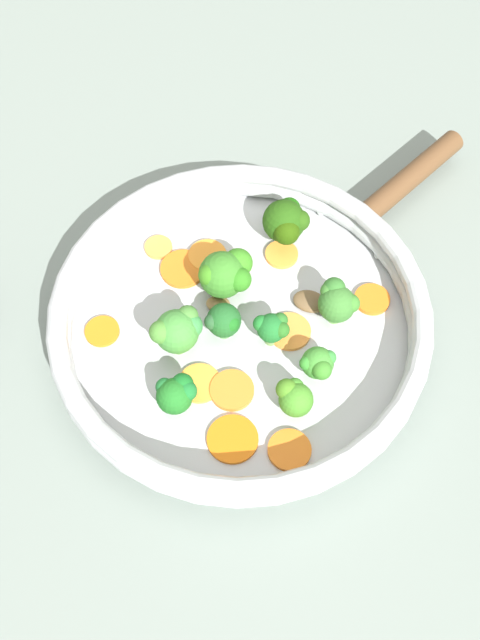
{
  "coord_description": "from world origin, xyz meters",
  "views": [
    {
      "loc": [
        -0.14,
        -0.35,
        0.65
      ],
      "look_at": [
        0.0,
        0.0,
        0.03
      ],
      "focal_mm": 42.0,
      "sensor_mm": 36.0,
      "label": 1
    }
  ],
  "objects_px": {
    "broccoli_floret_8": "(286,222)",
    "carrot_slice_2": "(158,247)",
    "carrot_slice_11": "(289,450)",
    "carrot_slice_1": "(282,255)",
    "carrot_slice_8": "(205,256)",
    "broccoli_floret_6": "(222,318)",
    "carrot_slice_9": "(290,331)",
    "broccoli_floret_0": "(177,329)",
    "broccoli_floret_1": "(337,301)",
    "broccoli_floret_3": "(176,393)",
    "broccoli_floret_5": "(228,273)",
    "broccoli_floret_7": "(294,396)",
    "skillet": "(240,331)",
    "carrot_slice_0": "(232,390)",
    "carrot_slice_5": "(233,439)",
    "carrot_slice_7": "(234,266)",
    "carrot_slice_10": "(102,331)",
    "carrot_slice_3": "(200,383)",
    "carrot_slice_4": "(183,269)",
    "mushroom_piece_0": "(218,304)",
    "broccoli_floret_4": "(272,328)",
    "carrot_slice_6": "(372,299)",
    "broccoli_floret_2": "(318,364)"
  },
  "relations": [
    {
      "from": "broccoli_floret_3",
      "to": "carrot_slice_3",
      "type": "bearing_deg",
      "value": 26.15
    },
    {
      "from": "broccoli_floret_0",
      "to": "broccoli_floret_1",
      "type": "bearing_deg",
      "value": -8.89
    },
    {
      "from": "carrot_slice_4",
      "to": "mushroom_piece_0",
      "type": "bearing_deg",
      "value": -72.22
    },
    {
      "from": "skillet",
      "to": "broccoli_floret_3",
      "type": "xyz_separation_m",
      "value": [
        -0.08,
        -0.06,
        0.03
      ]
    },
    {
      "from": "carrot_slice_2",
      "to": "carrot_slice_7",
      "type": "bearing_deg",
      "value": -38.61
    },
    {
      "from": "broccoli_floret_8",
      "to": "carrot_slice_6",
      "type": "bearing_deg",
      "value": -62.67
    },
    {
      "from": "broccoli_floret_1",
      "to": "broccoli_floret_3",
      "type": "bearing_deg",
      "value": -169.01
    },
    {
      "from": "carrot_slice_3",
      "to": "broccoli_floret_1",
      "type": "height_order",
      "value": "broccoli_floret_1"
    },
    {
      "from": "carrot_slice_7",
      "to": "carrot_slice_9",
      "type": "height_order",
      "value": "carrot_slice_7"
    },
    {
      "from": "skillet",
      "to": "broccoli_floret_8",
      "type": "distance_m",
      "value": 0.12
    },
    {
      "from": "carrot_slice_10",
      "to": "broccoli_floret_3",
      "type": "height_order",
      "value": "broccoli_floret_3"
    },
    {
      "from": "carrot_slice_5",
      "to": "carrot_slice_7",
      "type": "bearing_deg",
      "value": 68.09
    },
    {
      "from": "carrot_slice_4",
      "to": "broccoli_floret_5",
      "type": "distance_m",
      "value": 0.06
    },
    {
      "from": "carrot_slice_7",
      "to": "broccoli_floret_1",
      "type": "relative_size",
      "value": 0.63
    },
    {
      "from": "broccoli_floret_8",
      "to": "carrot_slice_2",
      "type": "bearing_deg",
      "value": 162.56
    },
    {
      "from": "carrot_slice_5",
      "to": "carrot_slice_9",
      "type": "xyz_separation_m",
      "value": [
        0.09,
        0.08,
        0.0
      ]
    },
    {
      "from": "carrot_slice_11",
      "to": "broccoli_floret_0",
      "type": "xyz_separation_m",
      "value": [
        -0.06,
        0.14,
        0.03
      ]
    },
    {
      "from": "carrot_slice_10",
      "to": "carrot_slice_11",
      "type": "xyz_separation_m",
      "value": [
        0.12,
        -0.18,
        0.0
      ]
    },
    {
      "from": "carrot_slice_1",
      "to": "mushroom_piece_0",
      "type": "distance_m",
      "value": 0.09
    },
    {
      "from": "broccoli_floret_4",
      "to": "mushroom_piece_0",
      "type": "xyz_separation_m",
      "value": [
        -0.03,
        0.05,
        -0.02
      ]
    },
    {
      "from": "carrot_slice_9",
      "to": "broccoli_floret_3",
      "type": "bearing_deg",
      "value": -165.45
    },
    {
      "from": "carrot_slice_7",
      "to": "broccoli_floret_6",
      "type": "distance_m",
      "value": 0.08
    },
    {
      "from": "broccoli_floret_4",
      "to": "broccoli_floret_5",
      "type": "distance_m",
      "value": 0.07
    },
    {
      "from": "skillet",
      "to": "broccoli_floret_0",
      "type": "height_order",
      "value": "broccoli_floret_0"
    },
    {
      "from": "broccoli_floret_7",
      "to": "skillet",
      "type": "bearing_deg",
      "value": 98.04
    },
    {
      "from": "carrot_slice_3",
      "to": "carrot_slice_5",
      "type": "height_order",
      "value": "same"
    },
    {
      "from": "carrot_slice_9",
      "to": "carrot_slice_10",
      "type": "bearing_deg",
      "value": 158.3
    },
    {
      "from": "carrot_slice_1",
      "to": "broccoli_floret_1",
      "type": "relative_size",
      "value": 0.76
    },
    {
      "from": "skillet",
      "to": "mushroom_piece_0",
      "type": "bearing_deg",
      "value": 110.53
    },
    {
      "from": "carrot_slice_7",
      "to": "carrot_slice_10",
      "type": "relative_size",
      "value": 0.84
    },
    {
      "from": "carrot_slice_7",
      "to": "broccoli_floret_8",
      "type": "distance_m",
      "value": 0.07
    },
    {
      "from": "broccoli_floret_5",
      "to": "broccoli_floret_7",
      "type": "xyz_separation_m",
      "value": [
        0.01,
        -0.14,
        -0.01
      ]
    },
    {
      "from": "skillet",
      "to": "carrot_slice_6",
      "type": "xyz_separation_m",
      "value": [
        0.14,
        -0.02,
        0.01
      ]
    },
    {
      "from": "carrot_slice_2",
      "to": "carrot_slice_7",
      "type": "height_order",
      "value": "carrot_slice_7"
    },
    {
      "from": "carrot_slice_6",
      "to": "carrot_slice_8",
      "type": "bearing_deg",
      "value": 140.98
    },
    {
      "from": "carrot_slice_9",
      "to": "broccoli_floret_4",
      "type": "relative_size",
      "value": 1.11
    },
    {
      "from": "broccoli_floret_8",
      "to": "carrot_slice_11",
      "type": "bearing_deg",
      "value": -112.29
    },
    {
      "from": "broccoli_floret_6",
      "to": "carrot_slice_9",
      "type": "bearing_deg",
      "value": -23.2
    },
    {
      "from": "carrot_slice_0",
      "to": "carrot_slice_11",
      "type": "relative_size",
      "value": 1.06
    },
    {
      "from": "carrot_slice_1",
      "to": "carrot_slice_5",
      "type": "height_order",
      "value": "same"
    },
    {
      "from": "broccoli_floret_4",
      "to": "carrot_slice_2",
      "type": "bearing_deg",
      "value": 114.84
    },
    {
      "from": "broccoli_floret_1",
      "to": "broccoli_floret_7",
      "type": "distance_m",
      "value": 0.11
    },
    {
      "from": "carrot_slice_2",
      "to": "carrot_slice_9",
      "type": "xyz_separation_m",
      "value": [
        0.09,
        -0.14,
        -0.0
      ]
    },
    {
      "from": "broccoli_floret_7",
      "to": "broccoli_floret_8",
      "type": "distance_m",
      "value": 0.19
    },
    {
      "from": "mushroom_piece_0",
      "to": "broccoli_floret_5",
      "type": "bearing_deg",
      "value": 44.22
    },
    {
      "from": "carrot_slice_7",
      "to": "carrot_slice_10",
      "type": "bearing_deg",
      "value": -170.73
    },
    {
      "from": "carrot_slice_6",
      "to": "broccoli_floret_2",
      "type": "distance_m",
      "value": 0.11
    },
    {
      "from": "carrot_slice_1",
      "to": "carrot_slice_8",
      "type": "distance_m",
      "value": 0.08
    },
    {
      "from": "carrot_slice_8",
      "to": "broccoli_floret_7",
      "type": "distance_m",
      "value": 0.19
    },
    {
      "from": "carrot_slice_10",
      "to": "broccoli_floret_6",
      "type": "xyz_separation_m",
      "value": [
        0.11,
        -0.04,
        0.02
      ]
    }
  ]
}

